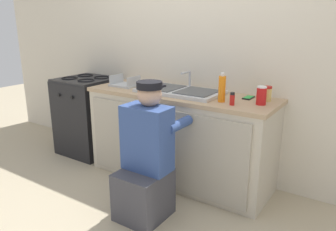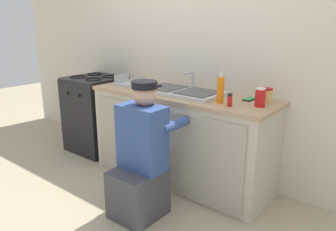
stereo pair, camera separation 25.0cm
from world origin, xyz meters
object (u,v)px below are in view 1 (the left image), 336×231
dish_rack_tray (125,84)px  soda_cup_red (261,96)px  plumber_person (146,163)px  stove_range (88,115)px  sink_double_basin (180,91)px  cell_phone (248,98)px  soap_bottle_orange (222,89)px  condiment_jar (267,94)px  spice_bottle_red (232,99)px

dish_rack_tray → soda_cup_red: 1.45m
plumber_person → stove_range: bearing=153.3°
sink_double_basin → cell_phone: 0.64m
plumber_person → cell_phone: plumber_person is taller
plumber_person → cell_phone: size_ratio=7.89×
soap_bottle_orange → condiment_jar: (0.31, 0.24, -0.05)m
condiment_jar → soda_cup_red: soda_cup_red is taller
soap_bottle_orange → sink_double_basin: bearing=166.8°
soda_cup_red → dish_rack_tray: bearing=-179.4°
stove_range → sink_double_basin: bearing=0.1°
cell_phone → soda_cup_red: soda_cup_red is taller
dish_rack_tray → soap_bottle_orange: bearing=-4.0°
dish_rack_tray → cell_phone: size_ratio=2.00×
dish_rack_tray → cell_phone: (1.28, 0.18, -0.02)m
cell_phone → soda_cup_red: 0.24m
dish_rack_tray → soap_bottle_orange: size_ratio=1.12×
stove_range → soap_bottle_orange: bearing=-3.6°
sink_double_basin → soda_cup_red: sink_double_basin is taller
condiment_jar → plumber_person: bearing=-128.3°
spice_bottle_red → cell_phone: bearing=85.1°
dish_rack_tray → condiment_jar: condiment_jar is taller
condiment_jar → dish_rack_tray: bearing=-173.6°
sink_double_basin → soda_cup_red: 0.79m
plumber_person → cell_phone: (0.50, 0.85, 0.43)m
condiment_jar → sink_double_basin: bearing=-170.7°
stove_range → condiment_jar: (2.07, 0.13, 0.49)m
stove_range → plumber_person: (1.41, -0.71, 0.01)m
sink_double_basin → stove_range: sink_double_basin is taller
soap_bottle_orange → dish_rack_tray: bearing=176.0°
soda_cup_red → plumber_person: bearing=-133.8°
sink_double_basin → dish_rack_tray: bearing=-177.0°
cell_phone → spice_bottle_red: 0.31m
plumber_person → dish_rack_tray: (-0.78, 0.68, 0.45)m
soap_bottle_orange → plumber_person: bearing=-120.7°
soap_bottle_orange → soda_cup_red: size_ratio=1.64×
spice_bottle_red → soda_cup_red: (0.19, 0.14, 0.02)m
sink_double_basin → soap_bottle_orange: (0.48, -0.11, 0.09)m
dish_rack_tray → cell_phone: dish_rack_tray is taller
cell_phone → condiment_jar: size_ratio=1.09×
sink_double_basin → condiment_jar: (0.79, 0.13, 0.05)m
stove_range → dish_rack_tray: (0.63, -0.03, 0.45)m
stove_range → condiment_jar: size_ratio=7.16×
cell_phone → soda_cup_red: bearing=-44.6°
dish_rack_tray → condiment_jar: (1.45, 0.16, 0.04)m
stove_range → cell_phone: size_ratio=6.54×
plumber_person → soap_bottle_orange: bearing=59.3°
sink_double_basin → cell_phone: (0.63, 0.14, -0.01)m
spice_bottle_red → dish_rack_tray: bearing=174.1°
plumber_person → soda_cup_red: bearing=46.2°
stove_range → spice_bottle_red: 1.95m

